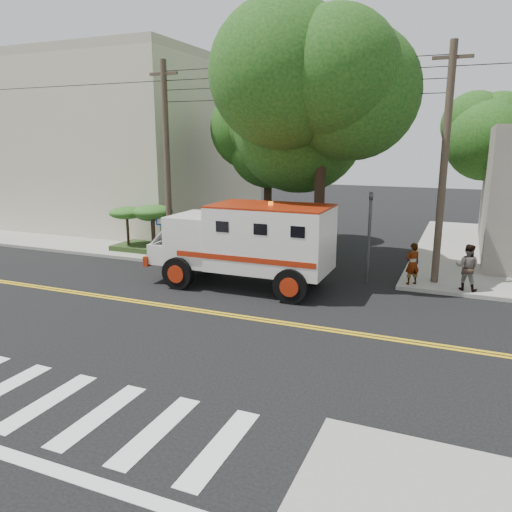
% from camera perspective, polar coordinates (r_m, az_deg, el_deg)
% --- Properties ---
extents(ground, '(100.00, 100.00, 0.00)m').
position_cam_1_polar(ground, '(16.47, -4.40, -6.57)').
color(ground, black).
rests_on(ground, ground).
extents(sidewalk_nw, '(17.00, 17.00, 0.15)m').
position_cam_1_polar(sidewalk_nw, '(34.65, -14.11, 3.61)').
color(sidewalk_nw, gray).
rests_on(sidewalk_nw, ground).
extents(building_left, '(16.00, 14.00, 10.00)m').
position_cam_1_polar(building_left, '(36.63, -15.69, 11.99)').
color(building_left, beige).
rests_on(building_left, sidewalk_nw).
extents(utility_pole_left, '(0.28, 0.28, 9.00)m').
position_cam_1_polar(utility_pole_left, '(23.56, -10.13, 10.36)').
color(utility_pole_left, '#382D23').
rests_on(utility_pole_left, ground).
extents(utility_pole_right, '(0.28, 0.28, 9.00)m').
position_cam_1_polar(utility_pole_right, '(20.01, 20.65, 9.30)').
color(utility_pole_right, '#382D23').
rests_on(utility_pole_right, ground).
extents(tree_main, '(6.08, 5.70, 9.85)m').
position_cam_1_polar(tree_main, '(20.71, 8.58, 17.56)').
color(tree_main, black).
rests_on(tree_main, ground).
extents(tree_left, '(4.48, 4.20, 7.70)m').
position_cam_1_polar(tree_left, '(27.38, 1.87, 13.48)').
color(tree_left, black).
rests_on(tree_left, ground).
extents(tree_right, '(4.80, 4.50, 8.20)m').
position_cam_1_polar(tree_right, '(29.58, 26.86, 12.79)').
color(tree_right, black).
rests_on(tree_right, ground).
extents(traffic_signal, '(0.15, 0.18, 3.60)m').
position_cam_1_polar(traffic_signal, '(19.93, 12.85, 3.20)').
color(traffic_signal, '#3F3F42').
rests_on(traffic_signal, ground).
extents(accessibility_sign, '(0.45, 0.10, 2.02)m').
position_cam_1_polar(accessibility_sign, '(24.36, -10.81, 2.99)').
color(accessibility_sign, '#3F3F42').
rests_on(accessibility_sign, ground).
extents(palm_planter, '(3.52, 2.63, 2.36)m').
position_cam_1_polar(palm_planter, '(25.38, -12.60, 3.95)').
color(palm_planter, '#1E3314').
rests_on(palm_planter, sidewalk_nw).
extents(armored_truck, '(7.10, 2.93, 3.22)m').
position_cam_1_polar(armored_truck, '(18.92, -0.93, 1.80)').
color(armored_truck, silver).
rests_on(armored_truck, ground).
extents(pedestrian_a, '(0.70, 0.66, 1.61)m').
position_cam_1_polar(pedestrian_a, '(19.86, 17.44, -0.85)').
color(pedestrian_a, gray).
rests_on(pedestrian_a, sidewalk_ne).
extents(pedestrian_b, '(0.94, 0.79, 1.72)m').
position_cam_1_polar(pedestrian_b, '(19.78, 23.00, -1.19)').
color(pedestrian_b, gray).
rests_on(pedestrian_b, sidewalk_ne).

